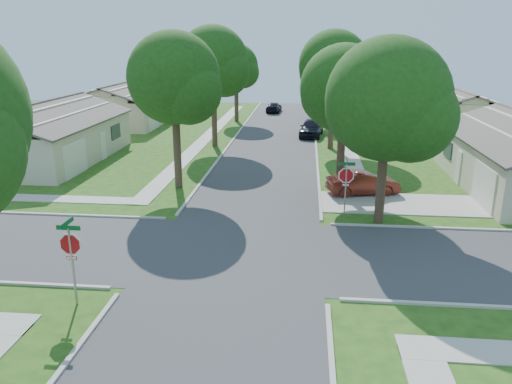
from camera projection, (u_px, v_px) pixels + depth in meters
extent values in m
plane|color=#254913|center=(237.00, 252.00, 20.59)|extent=(100.00, 100.00, 0.00)
cube|color=#333335|center=(237.00, 252.00, 20.59)|extent=(7.00, 100.00, 0.02)
cube|color=#9E9B91|center=(344.00, 137.00, 44.72)|extent=(1.20, 40.00, 0.04)
cube|color=#9E9B91|center=(210.00, 134.00, 45.89)|extent=(1.20, 40.00, 0.04)
cube|color=#9E9B91|center=(402.00, 204.00, 26.58)|extent=(8.80, 3.60, 0.05)
cube|color=gray|center=(73.00, 267.00, 16.17)|extent=(0.06, 0.06, 2.70)
cylinder|color=white|center=(70.00, 244.00, 15.93)|extent=(1.05, 0.02, 1.05)
cylinder|color=#AE0C13|center=(70.00, 244.00, 15.93)|extent=(0.90, 0.03, 0.90)
cube|color=#AE0C13|center=(72.00, 258.00, 16.07)|extent=(0.34, 0.03, 0.12)
cube|color=white|center=(72.00, 258.00, 16.07)|extent=(0.30, 0.03, 0.08)
cube|color=#0C5426|center=(68.00, 228.00, 15.77)|extent=(0.80, 0.02, 0.16)
cube|color=#0C5426|center=(68.00, 222.00, 15.71)|extent=(0.02, 0.80, 0.16)
cube|color=gray|center=(345.00, 191.00, 24.21)|extent=(0.06, 0.06, 2.70)
cylinder|color=white|center=(346.00, 175.00, 23.97)|extent=(1.05, 0.02, 1.05)
cylinder|color=#AE0C13|center=(346.00, 175.00, 23.97)|extent=(0.90, 0.03, 0.90)
cube|color=#AE0C13|center=(346.00, 185.00, 24.11)|extent=(0.34, 0.03, 0.12)
cube|color=white|center=(346.00, 185.00, 24.11)|extent=(0.30, 0.03, 0.08)
cube|color=#0C5426|center=(347.00, 164.00, 23.81)|extent=(0.80, 0.02, 0.16)
cube|color=#0C5426|center=(347.00, 160.00, 23.75)|extent=(0.02, 0.80, 0.16)
cylinder|color=#38281C|center=(341.00, 159.00, 28.12)|extent=(0.44, 0.44, 3.95)
sphere|color=#193F0F|center=(344.00, 88.00, 26.97)|extent=(4.80, 4.80, 4.80)
sphere|color=#193F0F|center=(360.00, 101.00, 26.61)|extent=(3.46, 3.46, 3.46)
sphere|color=#193F0F|center=(330.00, 96.00, 27.75)|extent=(3.26, 3.26, 3.26)
cylinder|color=#38281C|center=(331.00, 122.00, 39.48)|extent=(0.44, 0.44, 4.30)
sphere|color=#193F0F|center=(334.00, 65.00, 38.19)|extent=(5.40, 5.40, 5.40)
sphere|color=#193F0F|center=(346.00, 75.00, 37.79)|extent=(3.89, 3.89, 3.89)
sphere|color=#193F0F|center=(323.00, 72.00, 39.07)|extent=(3.67, 3.67, 3.67)
cylinder|color=#38281C|center=(326.00, 103.00, 51.85)|extent=(0.44, 0.44, 4.20)
sphere|color=#193F0F|center=(328.00, 62.00, 50.64)|extent=(5.00, 5.00, 5.00)
sphere|color=#193F0F|center=(336.00, 68.00, 50.26)|extent=(3.60, 3.60, 3.60)
sphere|color=#193F0F|center=(320.00, 66.00, 51.45)|extent=(3.40, 3.40, 3.40)
cylinder|color=#38281C|center=(177.00, 152.00, 28.97)|extent=(0.44, 0.44, 4.25)
sphere|color=#193F0F|center=(174.00, 78.00, 27.72)|extent=(5.20, 5.20, 5.20)
sphere|color=#193F0F|center=(188.00, 91.00, 27.33)|extent=(3.74, 3.74, 3.74)
sphere|color=#193F0F|center=(164.00, 86.00, 28.57)|extent=(3.54, 3.54, 3.54)
cylinder|color=#38281C|center=(214.00, 119.00, 40.35)|extent=(0.44, 0.44, 4.44)
sphere|color=#193F0F|center=(213.00, 61.00, 39.02)|extent=(5.60, 5.60, 5.60)
sphere|color=#193F0F|center=(224.00, 71.00, 38.60)|extent=(4.03, 4.03, 4.03)
sphere|color=#193F0F|center=(204.00, 68.00, 39.93)|extent=(3.81, 3.81, 3.81)
cylinder|color=#38281C|center=(236.00, 103.00, 52.80)|extent=(0.44, 0.44, 3.90)
sphere|color=#193F0F|center=(236.00, 66.00, 51.68)|extent=(4.60, 4.60, 4.60)
sphere|color=#193F0F|center=(243.00, 72.00, 51.34)|extent=(3.31, 3.31, 3.31)
sphere|color=#193F0F|center=(230.00, 70.00, 52.43)|extent=(3.13, 3.13, 3.13)
cylinder|color=#38281C|center=(381.00, 187.00, 23.46)|extent=(0.44, 0.44, 3.54)
sphere|color=#193F0F|center=(388.00, 99.00, 22.26)|extent=(5.60, 5.60, 5.60)
sphere|color=#193F0F|center=(411.00, 117.00, 21.83)|extent=(4.03, 4.03, 4.03)
sphere|color=#193F0F|center=(366.00, 109.00, 23.17)|extent=(3.81, 3.81, 3.81)
cube|color=#433F3A|center=(503.00, 129.00, 28.69)|extent=(4.42, 13.60, 1.56)
cube|color=silver|center=(483.00, 187.00, 25.87)|extent=(0.06, 3.20, 2.20)
cube|color=silver|center=(458.00, 167.00, 30.23)|extent=(0.06, 0.90, 2.00)
cube|color=#1E2633|center=(448.00, 149.00, 32.54)|extent=(0.06, 1.80, 1.10)
cube|color=#C2B699|center=(450.00, 118.00, 46.22)|extent=(8.00, 13.00, 2.80)
cube|color=#433F3A|center=(475.00, 96.00, 45.43)|extent=(4.42, 13.60, 1.56)
cube|color=#433F3A|center=(430.00, 96.00, 45.81)|extent=(4.42, 13.60, 1.56)
cube|color=silver|center=(414.00, 128.00, 42.99)|extent=(0.06, 3.20, 2.20)
cube|color=silver|center=(404.00, 121.00, 47.34)|extent=(0.06, 0.90, 2.00)
cube|color=#1E2633|center=(400.00, 111.00, 49.66)|extent=(0.06, 1.80, 1.10)
cube|color=#C2B699|center=(45.00, 141.00, 35.97)|extent=(8.00, 13.00, 2.80)
cube|color=#433F3A|center=(69.00, 113.00, 35.18)|extent=(4.42, 13.60, 1.56)
cube|color=#433F3A|center=(15.00, 112.00, 35.56)|extent=(4.42, 13.60, 1.56)
cube|color=silver|center=(75.00, 158.00, 31.96)|extent=(0.06, 3.20, 2.20)
cube|color=silver|center=(103.00, 146.00, 36.32)|extent=(0.06, 0.90, 2.00)
cube|color=#1E2633|center=(116.00, 132.00, 38.63)|extent=(0.06, 1.80, 1.10)
cube|color=#C2B699|center=(127.00, 109.00, 52.14)|extent=(8.00, 13.00, 2.80)
cube|color=#433F3A|center=(144.00, 89.00, 51.34)|extent=(4.42, 13.60, 1.56)
cube|color=#433F3A|center=(107.00, 89.00, 51.73)|extent=(4.42, 13.60, 1.56)
cube|color=silver|center=(154.00, 118.00, 48.13)|extent=(0.06, 3.20, 2.20)
cube|color=silver|center=(166.00, 113.00, 52.49)|extent=(0.06, 0.90, 2.00)
cube|color=#1E2633|center=(173.00, 104.00, 54.80)|extent=(0.06, 1.80, 1.10)
imported|color=#521A11|center=(363.00, 183.00, 28.09)|extent=(4.23, 2.27, 1.32)
imported|color=black|center=(311.00, 128.00, 44.94)|extent=(2.42, 4.82, 1.57)
imported|color=black|center=(274.00, 107.00, 59.79)|extent=(1.84, 4.10, 1.17)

